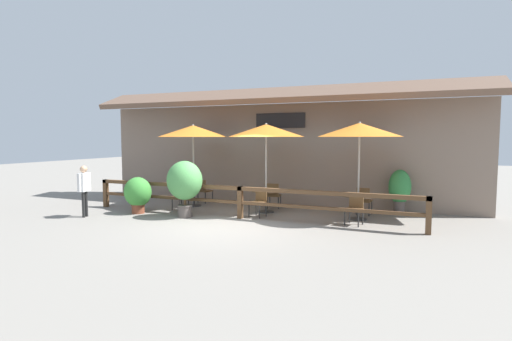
# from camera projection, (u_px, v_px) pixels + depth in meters

# --- Properties ---
(ground_plane) EXTENTS (60.00, 60.00, 0.00)m
(ground_plane) POSITION_uv_depth(u_px,v_px,m) (224.00, 225.00, 10.88)
(ground_plane) COLOR gray
(building_facade) EXTENTS (14.28, 1.49, 4.23)m
(building_facade) POSITION_uv_depth(u_px,v_px,m) (276.00, 144.00, 14.47)
(building_facade) COLOR gray
(building_facade) RESTS_ON ground
(patio_railing) EXTENTS (10.40, 0.14, 0.95)m
(patio_railing) POSITION_uv_depth(u_px,v_px,m) (240.00, 195.00, 11.79)
(patio_railing) COLOR brown
(patio_railing) RESTS_ON ground
(patio_umbrella_near) EXTENTS (2.42, 2.42, 2.85)m
(patio_umbrella_near) POSITION_uv_depth(u_px,v_px,m) (193.00, 131.00, 13.78)
(patio_umbrella_near) COLOR #B7B2A8
(patio_umbrella_near) RESTS_ON ground
(dining_table_near) EXTENTS (0.93, 0.93, 0.73)m
(dining_table_near) POSITION_uv_depth(u_px,v_px,m) (194.00, 189.00, 13.95)
(dining_table_near) COLOR #4C3826
(dining_table_near) RESTS_ON ground
(chair_near_streetside) EXTENTS (0.45, 0.45, 0.86)m
(chair_near_streetside) POSITION_uv_depth(u_px,v_px,m) (181.00, 195.00, 13.29)
(chair_near_streetside) COLOR brown
(chair_near_streetside) RESTS_ON ground
(chair_near_wallside) EXTENTS (0.51, 0.51, 0.86)m
(chair_near_wallside) POSITION_uv_depth(u_px,v_px,m) (204.00, 190.00, 14.65)
(chair_near_wallside) COLOR brown
(chair_near_wallside) RESTS_ON ground
(patio_umbrella_middle) EXTENTS (2.42, 2.42, 2.85)m
(patio_umbrella_middle) POSITION_uv_depth(u_px,v_px,m) (266.00, 131.00, 12.63)
(patio_umbrella_middle) COLOR #B7B2A8
(patio_umbrella_middle) RESTS_ON ground
(dining_table_middle) EXTENTS (0.93, 0.93, 0.73)m
(dining_table_middle) POSITION_uv_depth(u_px,v_px,m) (266.00, 194.00, 12.79)
(dining_table_middle) COLOR #4C3826
(dining_table_middle) RESTS_ON ground
(chair_middle_streetside) EXTENTS (0.49, 0.49, 0.86)m
(chair_middle_streetside) POSITION_uv_depth(u_px,v_px,m) (259.00, 201.00, 12.10)
(chair_middle_streetside) COLOR brown
(chair_middle_streetside) RESTS_ON ground
(chair_middle_wallside) EXTENTS (0.47, 0.47, 0.86)m
(chair_middle_wallside) POSITION_uv_depth(u_px,v_px,m) (274.00, 194.00, 13.49)
(chair_middle_wallside) COLOR brown
(chair_middle_wallside) RESTS_ON ground
(patio_umbrella_far) EXTENTS (2.42, 2.42, 2.85)m
(patio_umbrella_far) POSITION_uv_depth(u_px,v_px,m) (360.00, 130.00, 11.48)
(patio_umbrella_far) COLOR #B7B2A8
(patio_umbrella_far) RESTS_ON ground
(dining_table_far) EXTENTS (0.93, 0.93, 0.73)m
(dining_table_far) POSITION_uv_depth(u_px,v_px,m) (358.00, 200.00, 11.64)
(dining_table_far) COLOR #4C3826
(dining_table_far) RESTS_ON ground
(chair_far_streetside) EXTENTS (0.48, 0.48, 0.86)m
(chair_far_streetside) POSITION_uv_depth(u_px,v_px,m) (355.00, 207.00, 10.95)
(chair_far_streetside) COLOR brown
(chair_far_streetside) RESTS_ON ground
(chair_far_wallside) EXTENTS (0.46, 0.46, 0.86)m
(chair_far_wallside) POSITION_uv_depth(u_px,v_px,m) (364.00, 200.00, 12.32)
(chair_far_wallside) COLOR brown
(chair_far_wallside) RESTS_ON ground
(potted_plant_small_flowering) EXTENTS (1.09, 0.98, 1.70)m
(potted_plant_small_flowering) POSITION_uv_depth(u_px,v_px,m) (185.00, 182.00, 11.92)
(potted_plant_small_flowering) COLOR #564C47
(potted_plant_small_flowering) RESTS_ON ground
(potted_plant_corner_fern) EXTENTS (0.88, 0.79, 1.15)m
(potted_plant_corner_fern) POSITION_uv_depth(u_px,v_px,m) (138.00, 193.00, 12.60)
(potted_plant_corner_fern) COLOR brown
(potted_plant_corner_fern) RESTS_ON ground
(potted_plant_entrance_palm) EXTENTS (0.68, 0.61, 1.40)m
(potted_plant_entrance_palm) POSITION_uv_depth(u_px,v_px,m) (400.00, 189.00, 12.41)
(potted_plant_entrance_palm) COLOR #564C47
(potted_plant_entrance_palm) RESTS_ON ground
(pedestrian) EXTENTS (0.29, 0.53, 1.56)m
(pedestrian) POSITION_uv_depth(u_px,v_px,m) (84.00, 184.00, 11.98)
(pedestrian) COLOR black
(pedestrian) RESTS_ON ground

